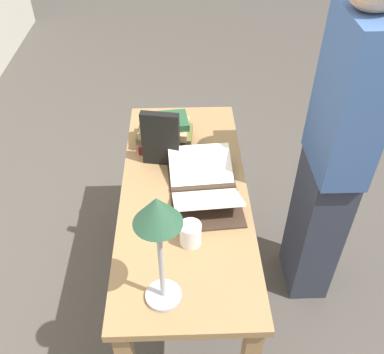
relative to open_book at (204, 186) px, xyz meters
The scene contains 8 objects.
ground_plane 0.80m from the open_book, 86.76° to the left, with size 12.00×12.00×0.00m, color #47423D.
reading_desk 0.18m from the open_book, 86.76° to the left, with size 1.37×0.56×0.77m.
open_book is the anchor object (origin of this frame).
book_stack_tall 0.40m from the open_book, 25.64° to the left, with size 0.22×0.28×0.14m.
book_standing_upright 0.30m from the open_book, 42.47° to the left, with size 0.07×0.18×0.27m.
reading_lamp 0.66m from the open_book, 162.68° to the left, with size 0.15×0.15×0.48m.
coffee_mug 0.30m from the open_book, 167.34° to the left, with size 0.11×0.08×0.10m.
person_reader 0.59m from the open_book, 82.04° to the right, with size 0.36×0.22×1.72m.
Camera 1 is at (-1.38, 0.01, 2.06)m, focal length 40.00 mm.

